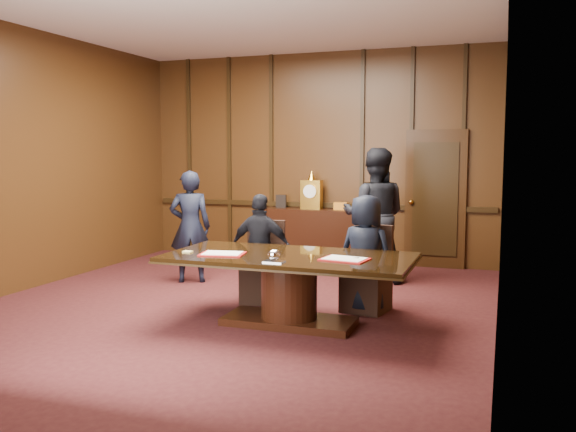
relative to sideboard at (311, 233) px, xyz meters
The scene contains 13 objects.
room 3.36m from the sideboard, 88.80° to the right, with size 7.00×7.04×3.50m.
sideboard is the anchor object (origin of this frame).
conference_table 3.77m from the sideboard, 76.22° to the right, with size 2.62×1.32×0.76m.
folder_left 3.89m from the sideboard, 86.77° to the right, with size 0.51×0.41×0.02m.
folder_right 4.07m from the sideboard, 67.86° to the right, with size 0.50×0.40×0.02m.
inkstand 4.22m from the sideboard, 77.67° to the right, with size 0.20×0.14×0.12m.
notepad 3.90m from the sideboard, 92.92° to the right, with size 0.10×0.07×0.01m, color #FBE67B.
chair_left 2.80m from the sideboard, 84.98° to the right, with size 0.55×0.55×0.99m.
chair_right 3.20m from the sideboard, 60.86° to the right, with size 0.56×0.56×0.99m.
signatory_left 2.88m from the sideboard, 85.03° to the right, with size 0.79×0.33×1.34m, color black.
signatory_right 3.26m from the sideboard, 61.59° to the right, with size 0.67×0.43×1.36m, color black.
witness_left 2.40m from the sideboard, 118.89° to the right, with size 0.58×0.38×1.59m, color black.
witness_right 1.80m from the sideboard, 41.60° to the right, with size 0.93×0.72×1.91m, color black.
Camera 1 is at (3.03, -6.42, 1.85)m, focal length 38.00 mm.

